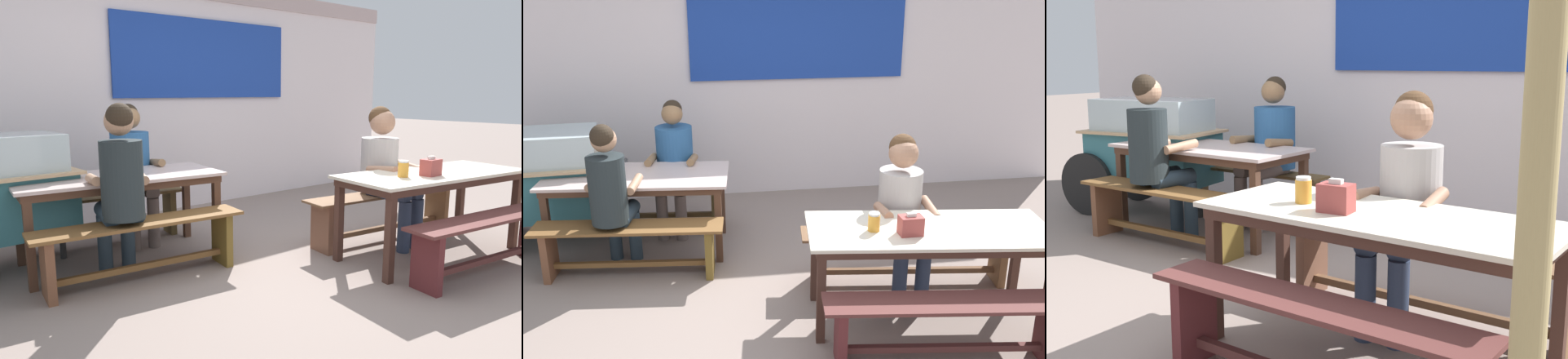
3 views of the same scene
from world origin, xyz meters
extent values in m
plane|color=gray|center=(0.00, 0.00, 0.00)|extent=(40.00, 40.00, 0.00)
cube|color=white|center=(0.00, 2.59, 1.24)|extent=(7.60, 0.12, 2.49)
cube|color=#1D3FA1|center=(0.56, 2.50, 1.80)|extent=(2.39, 0.03, 0.92)
cube|color=beige|center=(-1.16, 1.18, 0.72)|extent=(1.70, 0.90, 0.03)
cube|color=#513425|center=(-1.16, 1.18, 0.67)|extent=(1.62, 0.84, 0.06)
cube|color=#513425|center=(-0.39, 1.42, 0.32)|extent=(0.07, 0.07, 0.64)
cube|color=#513425|center=(-0.45, 0.79, 0.32)|extent=(0.07, 0.07, 0.64)
cube|color=#513425|center=(-1.86, 1.56, 0.32)|extent=(0.07, 0.07, 0.64)
cube|color=#513425|center=(-1.92, 0.94, 0.32)|extent=(0.07, 0.07, 0.64)
cube|color=beige|center=(0.99, -0.37, 0.72)|extent=(1.81, 0.90, 0.02)
cube|color=#452A21|center=(0.99, -0.37, 0.67)|extent=(1.72, 0.84, 0.06)
cube|color=#452A21|center=(1.81, -0.18, 0.32)|extent=(0.07, 0.07, 0.64)
cube|color=#452A21|center=(0.25, 0.02, 0.32)|extent=(0.07, 0.07, 0.64)
cube|color=#452A21|center=(0.18, -0.55, 0.32)|extent=(0.07, 0.07, 0.64)
cube|color=brown|center=(-1.10, 1.72, 0.44)|extent=(1.57, 0.41, 0.02)
cube|color=brown|center=(-0.45, 1.65, 0.22)|extent=(0.08, 0.22, 0.43)
cube|color=brown|center=(-1.76, 1.78, 0.22)|extent=(0.08, 0.22, 0.43)
cube|color=brown|center=(-1.10, 1.72, 0.11)|extent=(1.27, 0.17, 0.04)
cube|color=brown|center=(-1.21, 0.64, 0.44)|extent=(1.60, 0.46, 0.02)
cube|color=brown|center=(-0.54, 0.58, 0.22)|extent=(0.09, 0.27, 0.43)
cube|color=brown|center=(-1.87, 0.71, 0.22)|extent=(0.09, 0.27, 0.43)
cube|color=brown|center=(-1.21, 0.64, 0.11)|extent=(1.30, 0.17, 0.04)
cube|color=brown|center=(1.06, 0.17, 0.45)|extent=(1.78, 0.52, 0.02)
cube|color=brown|center=(1.82, 0.07, 0.22)|extent=(0.09, 0.26, 0.44)
cube|color=brown|center=(0.31, 0.26, 0.22)|extent=(0.09, 0.26, 0.44)
cube|color=brown|center=(1.06, 0.17, 0.11)|extent=(1.47, 0.23, 0.04)
cube|color=#592C29|center=(0.93, -0.90, 0.44)|extent=(1.62, 0.49, 0.02)
cube|color=#5D2526|center=(0.25, -0.82, 0.22)|extent=(0.09, 0.25, 0.43)
cube|color=#33727D|center=(-2.04, 1.49, 0.53)|extent=(1.17, 0.72, 0.47)
cube|color=silver|center=(-2.04, 1.49, 0.92)|extent=(1.05, 0.65, 0.31)
cube|color=tan|center=(-2.04, 1.49, 0.78)|extent=(1.25, 0.81, 0.02)
cylinder|color=black|center=(-2.57, 1.80, 0.29)|extent=(0.59, 0.09, 0.58)
cylinder|color=black|center=(-2.52, 1.10, 0.29)|extent=(0.59, 0.09, 0.58)
cylinder|color=#333333|center=(-1.54, 1.52, 0.15)|extent=(0.05, 0.05, 0.29)
cylinder|color=#3F3F3F|center=(-1.30, 1.54, 0.67)|extent=(0.08, 0.65, 0.04)
cylinder|color=#2D3952|center=(0.87, -0.19, 0.23)|extent=(0.11, 0.11, 0.46)
cylinder|color=#2D3952|center=(1.05, -0.20, 0.23)|extent=(0.11, 0.11, 0.46)
cylinder|color=#2D3952|center=(0.87, -0.01, 0.51)|extent=(0.14, 0.42, 0.13)
cylinder|color=#2D3952|center=(1.05, -0.01, 0.51)|extent=(0.14, 0.42, 0.13)
cylinder|color=#B0ABAA|center=(0.97, 0.18, 0.74)|extent=(0.34, 0.34, 0.49)
sphere|color=#A8785D|center=(0.97, 0.16, 1.13)|extent=(0.23, 0.23, 0.23)
sphere|color=#4C331E|center=(0.97, 0.19, 1.17)|extent=(0.21, 0.21, 0.21)
cylinder|color=#A8785D|center=(0.77, 0.00, 0.72)|extent=(0.08, 0.31, 0.10)
cylinder|color=#A8785D|center=(1.15, 0.00, 0.72)|extent=(0.08, 0.31, 0.11)
cylinder|color=#293A47|center=(-1.19, 0.96, 0.23)|extent=(0.11, 0.11, 0.46)
cylinder|color=#293A47|center=(-1.37, 0.99, 0.23)|extent=(0.11, 0.11, 0.46)
cylinder|color=#293A47|center=(-1.22, 0.80, 0.51)|extent=(0.19, 0.38, 0.13)
cylinder|color=#293A47|center=(-1.40, 0.83, 0.51)|extent=(0.19, 0.38, 0.13)
cylinder|color=#222B2D|center=(-1.34, 0.65, 0.78)|extent=(0.30, 0.30, 0.57)
sphere|color=tan|center=(-1.34, 0.67, 1.20)|extent=(0.21, 0.21, 0.21)
sphere|color=#2D2319|center=(-1.34, 0.64, 1.23)|extent=(0.19, 0.19, 0.19)
cylinder|color=tan|center=(-1.14, 0.80, 0.77)|extent=(0.12, 0.31, 0.10)
cylinder|color=tan|center=(-1.48, 0.86, 0.77)|extent=(0.12, 0.31, 0.09)
cylinder|color=#6C5D57|center=(-0.97, 1.35, 0.23)|extent=(0.11, 0.11, 0.46)
cylinder|color=#6C5D57|center=(-0.79, 1.32, 0.23)|extent=(0.11, 0.11, 0.46)
cylinder|color=#6C5D57|center=(-0.94, 1.53, 0.51)|extent=(0.19, 0.41, 0.13)
cylinder|color=#6C5D57|center=(-0.76, 1.50, 0.51)|extent=(0.19, 0.41, 0.13)
cylinder|color=#2B5B93|center=(-0.83, 1.69, 0.76)|extent=(0.36, 0.36, 0.54)
sphere|color=#906A47|center=(-0.83, 1.67, 1.16)|extent=(0.20, 0.20, 0.20)
sphere|color=#2D2319|center=(-0.82, 1.70, 1.20)|extent=(0.19, 0.19, 0.19)
cylinder|color=#906A47|center=(-1.05, 1.54, 0.75)|extent=(0.11, 0.31, 0.09)
cylinder|color=#906A47|center=(-0.65, 1.48, 0.75)|extent=(0.11, 0.31, 0.10)
cube|color=#9C3F3B|center=(0.82, -0.45, 0.80)|extent=(0.16, 0.11, 0.14)
cube|color=white|center=(0.82, -0.45, 0.88)|extent=(0.06, 0.03, 0.02)
cylinder|color=orange|center=(0.59, -0.35, 0.79)|extent=(0.08, 0.08, 0.12)
cylinder|color=white|center=(0.59, -0.35, 0.85)|extent=(0.08, 0.08, 0.02)
cylinder|color=tan|center=(1.82, -1.09, 1.03)|extent=(0.12, 0.12, 2.07)
camera|label=1|loc=(-2.68, -2.62, 1.39)|focal=33.24mm
camera|label=2|loc=(-0.61, -4.01, 2.42)|focal=40.62mm
camera|label=3|loc=(2.14, -3.13, 1.43)|focal=44.75mm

